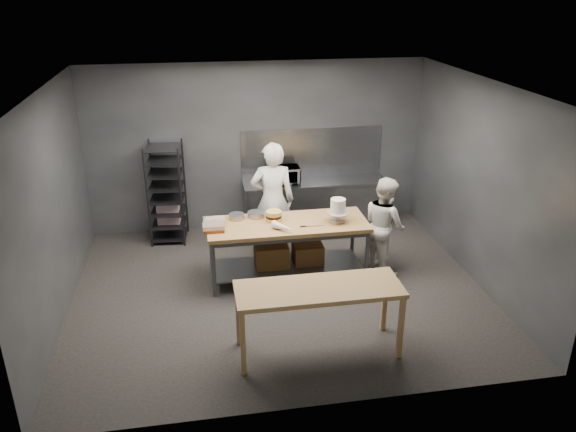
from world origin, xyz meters
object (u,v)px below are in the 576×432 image
at_px(chef_right, 384,224).
at_px(layer_cake, 274,216).
at_px(work_table, 287,243).
at_px(near_counter, 319,294).
at_px(speed_rack, 167,194).
at_px(microwave, 284,175).
at_px(frosted_cake_stand, 338,208).
at_px(chef_behind, 273,200).

height_order(chef_right, layer_cake, chef_right).
bearing_deg(work_table, near_counter, -88.38).
height_order(work_table, near_counter, work_table).
height_order(speed_rack, microwave, speed_rack).
bearing_deg(frosted_cake_stand, microwave, 104.66).
distance_m(chef_right, frosted_cake_stand, 0.88).
height_order(work_table, chef_right, chef_right).
bearing_deg(chef_right, layer_cake, 73.90).
bearing_deg(speed_rack, chef_right, -26.91).
distance_m(work_table, frosted_cake_stand, 0.95).
bearing_deg(speed_rack, work_table, -43.26).
bearing_deg(chef_behind, near_counter, 99.45).
relative_size(work_table, frosted_cake_stand, 6.56).
bearing_deg(chef_right, work_table, 76.72).
bearing_deg(microwave, frosted_cake_stand, -75.34).
relative_size(frosted_cake_stand, layer_cake, 1.53).
distance_m(work_table, chef_right, 1.55).
bearing_deg(chef_right, microwave, 22.23).
bearing_deg(near_counter, chef_right, 52.48).
relative_size(microwave, frosted_cake_stand, 1.48).
relative_size(near_counter, speed_rack, 1.14).
bearing_deg(chef_right, chef_behind, 50.70).
relative_size(near_counter, chef_behind, 1.03).
distance_m(speed_rack, chef_right, 3.76).
height_order(near_counter, speed_rack, speed_rack).
xyz_separation_m(near_counter, layer_cake, (-0.24, 2.00, 0.19)).
distance_m(chef_right, layer_cake, 1.74).
distance_m(chef_behind, chef_right, 1.83).
height_order(chef_behind, chef_right, chef_behind).
height_order(chef_behind, layer_cake, chef_behind).
bearing_deg(work_table, microwave, 82.07).
xyz_separation_m(frosted_cake_stand, layer_cake, (-0.94, 0.20, -0.14)).
bearing_deg(chef_behind, work_table, 103.47).
relative_size(speed_rack, chef_right, 1.14).
bearing_deg(chef_right, speed_rack, 49.50).
bearing_deg(chef_behind, speed_rack, -21.89).
xyz_separation_m(chef_right, layer_cake, (-1.72, 0.08, 0.23)).
xyz_separation_m(microwave, layer_cake, (-0.44, -1.70, -0.05)).
relative_size(speed_rack, layer_cake, 7.33).
height_order(near_counter, microwave, microwave).
distance_m(near_counter, chef_behind, 2.72).
distance_m(speed_rack, microwave, 2.08).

